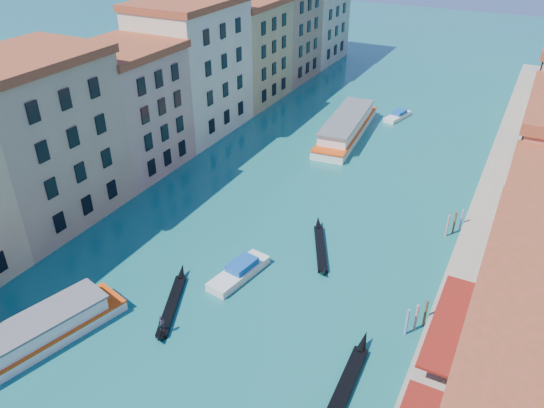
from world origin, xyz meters
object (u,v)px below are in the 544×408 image
at_px(vaporetto_near, 25,340).
at_px(gondola_fore, 172,304).
at_px(gondola_right, 342,392).
at_px(vaporetto_far, 346,127).

height_order(vaporetto_near, gondola_fore, vaporetto_near).
bearing_deg(gondola_fore, gondola_right, -31.03).
height_order(vaporetto_near, gondola_right, vaporetto_near).
distance_m(vaporetto_near, gondola_right, 27.55).
bearing_deg(vaporetto_near, vaporetto_far, 97.22).
bearing_deg(vaporetto_far, gondola_right, -75.09).
xyz_separation_m(vaporetto_near, gondola_right, (26.36, 7.96, -0.70)).
height_order(vaporetto_far, gondola_fore, vaporetto_far).
height_order(vaporetto_far, gondola_right, vaporetto_far).
relative_size(gondola_fore, gondola_right, 0.81).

